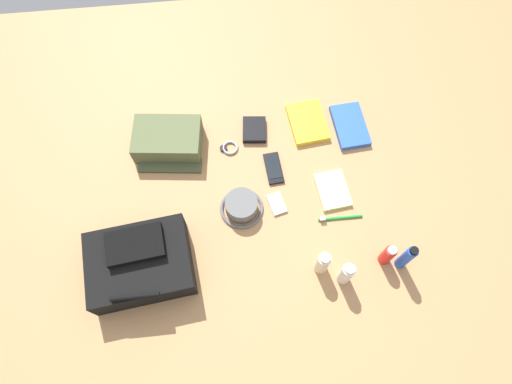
% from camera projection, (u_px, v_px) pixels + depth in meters
% --- Properties ---
extents(ground_plane, '(2.64, 2.02, 0.02)m').
position_uv_depth(ground_plane, '(256.00, 198.00, 1.66)').
color(ground_plane, '#B07E4E').
rests_on(ground_plane, ground).
extents(backpack, '(0.36, 0.29, 0.15)m').
position_uv_depth(backpack, '(140.00, 263.00, 1.48)').
color(backpack, black).
rests_on(backpack, ground_plane).
extents(toiletry_pouch, '(0.27, 0.23, 0.09)m').
position_uv_depth(toiletry_pouch, '(168.00, 140.00, 1.69)').
color(toiletry_pouch, '#56603D').
rests_on(toiletry_pouch, ground_plane).
extents(bucket_hat, '(0.16, 0.16, 0.06)m').
position_uv_depth(bucket_hat, '(242.00, 206.00, 1.60)').
color(bucket_hat, slate).
rests_on(bucket_hat, ground_plane).
extents(deodorant_spray, '(0.04, 0.04, 0.17)m').
position_uv_depth(deodorant_spray, '(406.00, 257.00, 1.47)').
color(deodorant_spray, blue).
rests_on(deodorant_spray, ground_plane).
extents(sunscreen_spray, '(0.04, 0.04, 0.12)m').
position_uv_depth(sunscreen_spray, '(388.00, 255.00, 1.50)').
color(sunscreen_spray, red).
rests_on(sunscreen_spray, ground_plane).
extents(toothpaste_tube, '(0.04, 0.04, 0.14)m').
position_uv_depth(toothpaste_tube, '(346.00, 274.00, 1.46)').
color(toothpaste_tube, white).
rests_on(toothpaste_tube, ground_plane).
extents(lotion_bottle, '(0.04, 0.04, 0.13)m').
position_uv_depth(lotion_bottle, '(323.00, 263.00, 1.48)').
color(lotion_bottle, beige).
rests_on(lotion_bottle, ground_plane).
extents(paperback_novel, '(0.13, 0.20, 0.02)m').
position_uv_depth(paperback_novel, '(350.00, 126.00, 1.76)').
color(paperback_novel, blue).
rests_on(paperback_novel, ground_plane).
extents(travel_guidebook, '(0.16, 0.20, 0.02)m').
position_uv_depth(travel_guidebook, '(308.00, 123.00, 1.76)').
color(travel_guidebook, yellow).
rests_on(travel_guidebook, ground_plane).
extents(cell_phone, '(0.07, 0.13, 0.01)m').
position_uv_depth(cell_phone, '(274.00, 168.00, 1.69)').
color(cell_phone, black).
rests_on(cell_phone, ground_plane).
extents(media_player, '(0.07, 0.09, 0.01)m').
position_uv_depth(media_player, '(277.00, 204.00, 1.63)').
color(media_player, '#B7B7BC').
rests_on(media_player, ground_plane).
extents(wristwatch, '(0.07, 0.06, 0.01)m').
position_uv_depth(wristwatch, '(229.00, 148.00, 1.72)').
color(wristwatch, '#99999E').
rests_on(wristwatch, ground_plane).
extents(toothbrush, '(0.16, 0.01, 0.02)m').
position_uv_depth(toothbrush, '(338.00, 218.00, 1.61)').
color(toothbrush, '#198C33').
rests_on(toothbrush, ground_plane).
extents(wallet, '(0.10, 0.12, 0.02)m').
position_uv_depth(wallet, '(254.00, 130.00, 1.75)').
color(wallet, black).
rests_on(wallet, ground_plane).
extents(notepad, '(0.13, 0.16, 0.02)m').
position_uv_depth(notepad, '(333.00, 190.00, 1.65)').
color(notepad, beige).
rests_on(notepad, ground_plane).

